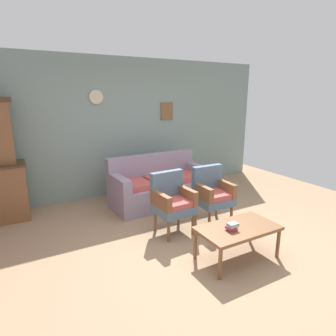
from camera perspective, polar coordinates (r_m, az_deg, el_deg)
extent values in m
plane|color=#997A5B|center=(4.02, 6.56, -15.29)|extent=(7.68, 7.68, 0.00)
cube|color=gray|center=(5.86, -8.26, 8.06)|extent=(6.40, 0.06, 2.70)
cube|color=brown|center=(6.17, -0.24, 11.32)|extent=(0.28, 0.02, 0.36)
cylinder|color=beige|center=(5.59, -14.21, 13.64)|extent=(0.26, 0.03, 0.26)
cube|color=gray|center=(5.33, -1.52, -5.03)|extent=(1.83, 0.87, 0.42)
cube|color=gray|center=(5.47, -3.22, 0.38)|extent=(1.80, 0.23, 0.48)
cube|color=gray|center=(5.67, 5.64, -0.42)|extent=(0.19, 0.81, 0.24)
cube|color=gray|center=(4.89, -9.87, -2.98)|extent=(0.19, 0.81, 0.24)
cube|color=#B74C47|center=(5.48, 3.37, -1.64)|extent=(0.49, 0.58, 0.10)
cube|color=#B74C47|center=(5.22, -1.31, -2.46)|extent=(0.49, 0.58, 0.10)
cube|color=#B74C47|center=(4.99, -6.47, -3.35)|extent=(0.49, 0.58, 0.10)
cube|color=slate|center=(4.18, 1.19, -8.16)|extent=(0.54, 0.51, 0.12)
cube|color=#B74C47|center=(4.13, 1.35, -7.10)|extent=(0.46, 0.43, 0.10)
cube|color=slate|center=(4.24, -0.27, -3.66)|extent=(0.52, 0.13, 0.46)
cube|color=brown|center=(4.24, 3.70, -5.42)|extent=(0.10, 0.48, 0.22)
cube|color=brown|center=(4.01, -1.45, -6.56)|extent=(0.10, 0.48, 0.22)
cylinder|color=brown|center=(4.24, 5.02, -11.14)|extent=(0.04, 0.04, 0.32)
cylinder|color=brown|center=(4.03, 0.11, -12.55)|extent=(0.04, 0.04, 0.32)
cylinder|color=brown|center=(4.52, 2.10, -9.40)|extent=(0.04, 0.04, 0.32)
cylinder|color=brown|center=(4.32, -2.60, -10.59)|extent=(0.04, 0.04, 0.32)
cube|color=slate|center=(4.55, 9.14, -6.44)|extent=(0.53, 0.49, 0.12)
cube|color=#B74C47|center=(4.50, 9.34, -5.44)|extent=(0.45, 0.42, 0.10)
cube|color=slate|center=(4.61, 7.80, -2.30)|extent=(0.52, 0.11, 0.46)
cube|color=brown|center=(4.62, 11.42, -3.97)|extent=(0.09, 0.48, 0.22)
cube|color=brown|center=(4.37, 6.90, -4.87)|extent=(0.09, 0.48, 0.22)
cylinder|color=brown|center=(4.62, 12.57, -9.23)|extent=(0.04, 0.04, 0.32)
cylinder|color=brown|center=(4.38, 8.28, -10.39)|extent=(0.04, 0.04, 0.32)
cylinder|color=brown|center=(4.89, 9.69, -7.72)|extent=(0.04, 0.04, 0.32)
cylinder|color=brown|center=(4.66, 5.53, -8.70)|extent=(0.04, 0.04, 0.32)
cube|color=brown|center=(3.67, 13.83, -11.67)|extent=(1.00, 0.56, 0.04)
cylinder|color=brown|center=(3.67, 5.50, -14.99)|extent=(0.04, 0.04, 0.38)
cylinder|color=brown|center=(4.21, 16.12, -11.48)|extent=(0.04, 0.04, 0.38)
cylinder|color=brown|center=(3.34, 10.40, -18.37)|extent=(0.04, 0.04, 0.38)
cylinder|color=brown|center=(3.93, 21.18, -13.88)|extent=(0.04, 0.04, 0.38)
cube|color=#D54C46|center=(3.57, 12.74, -11.81)|extent=(0.11, 0.08, 0.02)
cube|color=#894386|center=(3.55, 12.50, -11.52)|extent=(0.12, 0.09, 0.03)
cube|color=pink|center=(3.54, 12.84, -11.15)|extent=(0.12, 0.10, 0.02)
cube|color=#5F9680|center=(3.53, 12.88, -10.85)|extent=(0.12, 0.09, 0.02)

